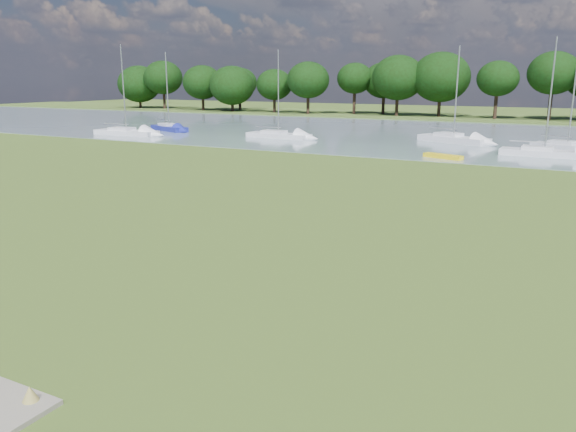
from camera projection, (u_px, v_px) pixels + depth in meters
The scene contains 10 objects.
ground at pixel (282, 233), 22.04m from camera, with size 220.00×220.00×0.00m, color brown.
river at pixel (475, 137), 58.10m from camera, with size 220.00×40.00×0.10m, color slate.
far_bank at pixel (511, 119), 83.85m from camera, with size 220.00×20.00×0.40m, color #4C6626.
kayak at pixel (443, 156), 42.23m from camera, with size 3.09×0.72×0.31m, color yellow.
sailboat_1 at pixel (567, 145), 46.64m from camera, with size 5.93×3.76×7.33m.
sailboat_2 at pixel (544, 150), 43.33m from camera, with size 6.50×1.94×8.89m.
sailboat_3 at pixel (169, 126), 64.55m from camera, with size 6.13×3.78×8.73m.
sailboat_4 at pixel (278, 134), 56.76m from camera, with size 6.93×2.37×8.62m.
sailboat_5 at pixel (126, 131), 59.60m from camera, with size 7.37×2.35×9.26m.
sailboat_6 at pixel (453, 137), 52.76m from camera, with size 7.12×4.47×8.76m.
Camera 1 is at (10.15, -18.67, 5.90)m, focal length 35.00 mm.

